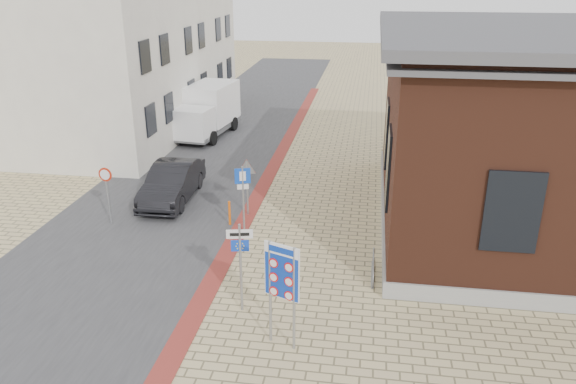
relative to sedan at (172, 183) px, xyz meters
The scene contains 16 objects.
ground 8.74m from the sedan, 53.11° to the right, with size 120.00×120.00×0.00m, color tan.
road_strip 8.07m from the sedan, 91.93° to the left, with size 7.00×60.00×0.02m, color #38383A.
curb_strip 4.49m from the sedan, 43.21° to the left, with size 0.60×40.00×0.02m, color maroon.
brick_building 14.49m from the sedan, ahead, with size 13.00×13.00×6.80m.
townhouse_near 8.39m from the sedan, 138.88° to the left, with size 7.40×6.40×8.30m.
townhouse_mid 13.03m from the sedan, 117.59° to the left, with size 7.40×6.40×9.10m.
townhouse_far 18.31m from the sedan, 108.70° to the left, with size 7.40×6.40×8.30m.
bike_rack 9.22m from the sedan, 31.18° to the right, with size 0.08×1.80×0.60m.
sedan is the anchor object (origin of this frame).
box_truck 9.33m from the sedan, 97.72° to the left, with size 2.71×5.40×2.71m.
border_sign 10.30m from the sedan, 55.92° to the right, with size 0.88×0.39×2.72m.
essen_sign 8.47m from the sedan, 58.24° to the right, with size 0.68×0.17×2.53m.
parking_sign 4.32m from the sedan, 35.74° to the right, with size 0.52×0.21×2.42m.
yield_sign 3.48m from the sedan, 16.68° to the right, with size 0.74×0.28×2.13m.
speed_sign 2.94m from the sedan, 120.58° to the right, with size 0.50×0.07×2.12m.
bollard 3.43m from the sedan, 35.15° to the right, with size 0.08×0.08×0.92m, color #E55D0C.
Camera 1 is at (2.33, -12.69, 8.50)m, focal length 35.00 mm.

